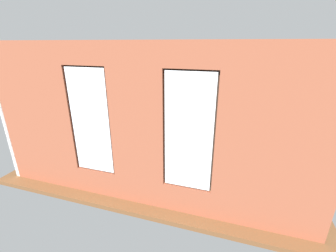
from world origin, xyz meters
The scene contains 17 objects.
ground_plane centered at (0.00, 0.00, -0.05)m, with size 7.26×5.63×0.10m, color brown.
brick_wall_with_windows centered at (0.00, 2.44, 1.56)m, with size 6.66×0.30×3.15m.
white_wall_right centered at (3.28, 0.20, 1.58)m, with size 0.10×4.63×3.15m, color white.
couch_by_window centered at (0.30, 1.79, 0.33)m, with size 2.07×0.87×0.80m.
couch_left centered at (-2.63, 0.63, 0.33)m, with size 0.97×1.87×0.80m.
coffee_table centered at (0.17, -0.31, 0.39)m, with size 1.56×0.79×0.44m.
cup_ceramic centered at (0.64, -0.19, 0.49)m, with size 0.09×0.09×0.11m, color #4C4C51.
candle_jar centered at (-0.26, -0.44, 0.49)m, with size 0.08×0.08×0.10m, color #B7333D.
table_plant_small centered at (0.17, -0.31, 0.56)m, with size 0.13×0.13×0.22m.
remote_silver centered at (0.36, -0.40, 0.45)m, with size 0.05×0.17×0.02m, color #B2B2B7.
media_console centered at (2.98, 0.46, 0.25)m, with size 1.23×0.42×0.51m, color black.
tv_flatscreen centered at (2.98, 0.46, 0.84)m, with size 0.96×0.20×0.67m.
papasan_chair centered at (1.17, -1.50, 0.44)m, with size 1.11×1.11×0.70m.
potted_plant_corner_far_left centered at (-2.77, 1.91, 0.79)m, with size 0.86×0.87×1.37m.
potted_plant_foreground_right centered at (2.69, -1.75, 0.75)m, with size 1.05×1.08×1.39m.
potted_plant_near_tv centered at (2.44, 1.54, 0.79)m, with size 0.87×1.00×1.33m.
potted_plant_corner_near_left centered at (-2.78, -1.82, 0.80)m, with size 0.82×0.82×1.21m.
Camera 1 is at (-1.72, 5.95, 3.10)m, focal length 24.00 mm.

